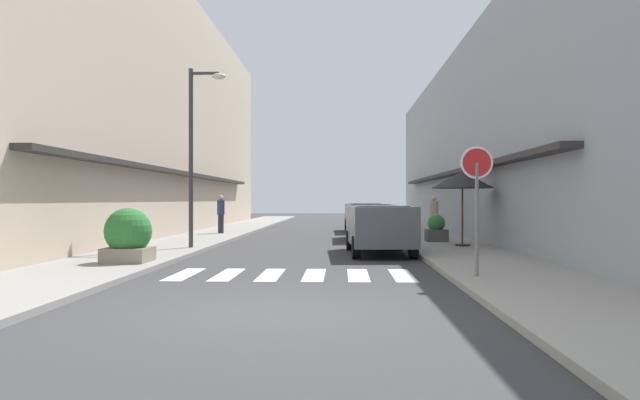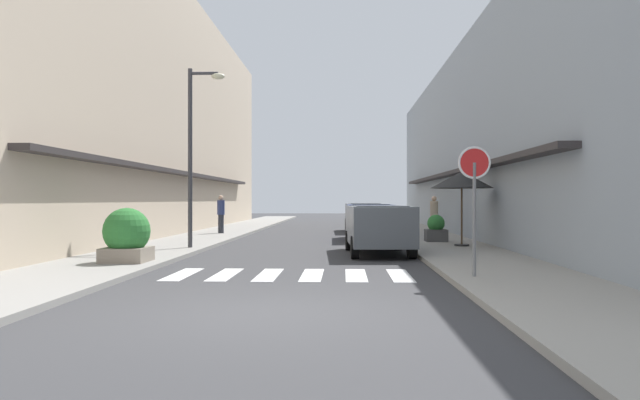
% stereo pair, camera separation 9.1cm
% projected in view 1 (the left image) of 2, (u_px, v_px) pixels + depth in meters
% --- Properties ---
extents(ground_plane, '(92.75, 92.75, 0.00)m').
position_uv_depth(ground_plane, '(317.00, 238.00, 25.38)').
color(ground_plane, '#38383A').
extents(sidewalk_left, '(2.88, 59.02, 0.12)m').
position_uv_depth(sidewalk_left, '(209.00, 236.00, 25.55)').
color(sidewalk_left, gray).
rests_on(sidewalk_left, ground_plane).
extents(sidewalk_right, '(2.88, 59.02, 0.12)m').
position_uv_depth(sidewalk_right, '(426.00, 237.00, 25.20)').
color(sidewalk_right, '#9E998E').
rests_on(sidewalk_right, ground_plane).
extents(building_row_left, '(5.50, 39.94, 11.57)m').
position_uv_depth(building_row_left, '(129.00, 109.00, 26.80)').
color(building_row_left, '#C6B299').
rests_on(building_row_left, ground_plane).
extents(building_row_right, '(5.50, 39.94, 8.38)m').
position_uv_depth(building_row_right, '(511.00, 143.00, 26.17)').
color(building_row_right, '#939EA8').
rests_on(building_row_right, ground_plane).
extents(crosswalk, '(5.20, 2.20, 0.01)m').
position_uv_depth(crosswalk, '(292.00, 275.00, 12.78)').
color(crosswalk, silver).
rests_on(crosswalk, ground_plane).
extents(parked_car_near, '(1.97, 4.32, 1.47)m').
position_uv_depth(parked_car_near, '(379.00, 224.00, 17.69)').
color(parked_car_near, '#4C5156').
rests_on(parked_car_near, ground_plane).
extents(parked_car_mid, '(1.88, 4.14, 1.47)m').
position_uv_depth(parked_car_mid, '(369.00, 217.00, 24.02)').
color(parked_car_mid, navy).
rests_on(parked_car_mid, ground_plane).
extents(parked_car_far, '(1.93, 4.52, 1.47)m').
position_uv_depth(parked_car_far, '(364.00, 214.00, 30.06)').
color(parked_car_far, '#4C5156').
rests_on(parked_car_far, ground_plane).
extents(round_street_sign, '(0.65, 0.07, 2.59)m').
position_uv_depth(round_street_sign, '(477.00, 177.00, 11.70)').
color(round_street_sign, slate).
rests_on(round_street_sign, sidewalk_right).
extents(street_lamp, '(1.19, 0.28, 5.72)m').
position_uv_depth(street_lamp, '(196.00, 139.00, 18.79)').
color(street_lamp, '#38383D').
rests_on(street_lamp, sidewalk_left).
extents(cafe_umbrella, '(2.07, 2.07, 2.46)m').
position_uv_depth(cafe_umbrella, '(462.00, 180.00, 19.40)').
color(cafe_umbrella, '#262626').
rests_on(cafe_umbrella, sidewalk_right).
extents(planter_corner, '(1.15, 1.15, 1.33)m').
position_uv_depth(planter_corner, '(128.00, 236.00, 14.43)').
color(planter_corner, gray).
rests_on(planter_corner, sidewalk_left).
extents(planter_midblock, '(0.77, 0.77, 0.98)m').
position_uv_depth(planter_midblock, '(436.00, 229.00, 21.53)').
color(planter_midblock, '#4C4C4C').
rests_on(planter_midblock, sidewalk_right).
extents(planter_far, '(0.98, 0.98, 1.18)m').
position_uv_depth(planter_far, '(403.00, 220.00, 28.40)').
color(planter_far, slate).
rests_on(planter_far, sidewalk_right).
extents(pedestrian_walking_near, '(0.34, 0.34, 1.69)m').
position_uv_depth(pedestrian_walking_near, '(434.00, 215.00, 24.90)').
color(pedestrian_walking_near, '#282B33').
rests_on(pedestrian_walking_near, sidewalk_right).
extents(pedestrian_walking_far, '(0.34, 0.34, 1.74)m').
position_uv_depth(pedestrian_walking_far, '(221.00, 213.00, 26.89)').
color(pedestrian_walking_far, '#282B33').
rests_on(pedestrian_walking_far, sidewalk_left).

